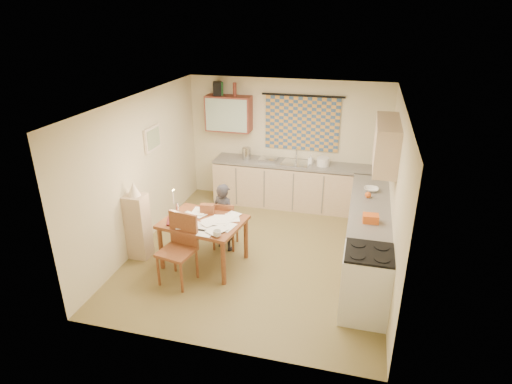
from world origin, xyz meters
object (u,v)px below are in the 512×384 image
(person, at_px, (224,217))
(stove, at_px, (366,284))
(chair_far, at_px, (225,232))
(dining_table, at_px, (204,242))
(counter_right, at_px, (367,235))
(shelf_stand, at_px, (138,226))
(counter_back, at_px, (296,185))

(person, bearing_deg, stove, 175.34)
(stove, relative_size, chair_far, 1.14)
(dining_table, bearing_deg, chair_far, 83.50)
(counter_right, distance_m, dining_table, 2.56)
(person, xyz_separation_m, shelf_stand, (-1.25, -0.58, -0.04))
(counter_back, distance_m, person, 2.13)
(counter_right, distance_m, person, 2.30)
(chair_far, distance_m, shelf_stand, 1.42)
(dining_table, bearing_deg, counter_back, 76.21)
(counter_right, xyz_separation_m, person, (-2.29, -0.19, 0.13))
(counter_right, relative_size, shelf_stand, 2.75)
(stove, relative_size, person, 0.83)
(stove, xyz_separation_m, chair_far, (-2.30, 1.23, -0.22))
(counter_right, height_order, stove, stove)
(stove, bearing_deg, dining_table, 164.91)
(dining_table, bearing_deg, counter_right, 24.78)
(counter_back, relative_size, stove, 3.43)
(counter_right, relative_size, dining_table, 2.25)
(shelf_stand, bearing_deg, counter_back, 50.19)
(dining_table, bearing_deg, stove, -6.38)
(shelf_stand, bearing_deg, dining_table, 3.34)
(counter_back, height_order, stove, stove)
(chair_far, xyz_separation_m, person, (0.01, -0.05, 0.32))
(counter_right, xyz_separation_m, stove, (0.00, -1.37, 0.03))
(counter_right, relative_size, person, 2.53)
(chair_far, bearing_deg, person, 93.19)
(counter_back, height_order, shelf_stand, shelf_stand)
(dining_table, xyz_separation_m, person, (0.16, 0.52, 0.20))
(chair_far, bearing_deg, shelf_stand, 22.05)
(counter_back, distance_m, dining_table, 2.67)
(chair_far, bearing_deg, counter_right, 178.43)
(stove, distance_m, chair_far, 2.62)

